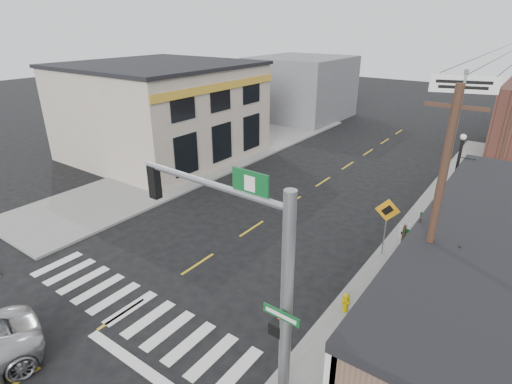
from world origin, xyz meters
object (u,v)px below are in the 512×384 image
Objects in this scene: guide_sign at (418,253)px; lamp_post at (456,181)px; dance_center_sign at (460,105)px; bare_tree at (439,242)px; traffic_signal_pole at (259,277)px; utility_pole_near at (431,236)px; fire_hydrant at (346,302)px.

guide_sign is 5.25m from lamp_post.
lamp_post reaches higher than guide_sign.
bare_tree is at bearing -97.60° from dance_center_sign.
guide_sign is at bearing 109.69° from bare_tree.
traffic_signal_pole is 0.79× the size of utility_pole_near.
utility_pole_near is (-0.14, -0.58, 0.42)m from bare_tree.
fire_hydrant is 0.15× the size of bare_tree.
dance_center_sign reaches higher than fire_hydrant.
dance_center_sign is 13.52m from bare_tree.
fire_hydrant is at bearing 162.56° from utility_pole_near.
lamp_post is 0.70× the size of dance_center_sign.
dance_center_sign is at bearing 98.41° from utility_pole_near.
bare_tree is (0.91, -7.85, 0.85)m from lamp_post.
traffic_signal_pole reaches higher than guide_sign.
utility_pole_near is (0.76, -8.43, 1.27)m from lamp_post.
dance_center_sign reaches higher than traffic_signal_pole.
fire_hydrant is 0.10× the size of dance_center_sign.
dance_center_sign is 0.88× the size of utility_pole_near.
traffic_signal_pole is at bearing -109.96° from dance_center_sign.
dance_center_sign is (0.43, 13.04, 5.07)m from fire_hydrant.
lamp_post is 0.62× the size of utility_pole_near.
fire_hydrant is 4.33m from bare_tree.
lamp_post is at bearing 96.60° from bare_tree.
traffic_signal_pole is 5.89m from fire_hydrant.
lamp_post is (0.08, 5.09, 1.26)m from guide_sign.
traffic_signal_pole is at bearing -127.16° from utility_pole_near.
lamp_post reaches higher than fire_hydrant.
guide_sign is 11.19m from dance_center_sign.
guide_sign is 4.27m from utility_pole_near.
fire_hydrant is 8.26m from lamp_post.
bare_tree is at bearing -4.34° from fire_hydrant.
traffic_signal_pole is 1.28× the size of lamp_post.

